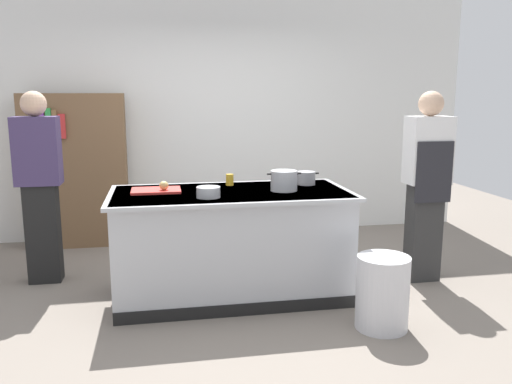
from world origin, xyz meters
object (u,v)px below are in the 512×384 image
stock_pot (284,181)px  person_chef (426,182)px  mixing_bowl (208,192)px  sauce_pan (306,178)px  bookshelf (76,171)px  trash_bin (382,293)px  juice_cup (230,180)px  onion (164,186)px  person_guest (40,183)px

stock_pot → person_chef: person_chef is taller
stock_pot → mixing_bowl: size_ratio=1.54×
sauce_pan → bookshelf: 2.71m
mixing_bowl → person_chef: (1.99, 0.28, -0.03)m
mixing_bowl → trash_bin: mixing_bowl is taller
juice_cup → bookshelf: size_ratio=0.06×
onion → trash_bin: 1.91m
stock_pot → juice_cup: 0.53m
trash_bin → mixing_bowl: bearing=152.6°
onion → stock_pot: 0.99m
sauce_pan → trash_bin: bearing=-74.7°
juice_cup → trash_bin: 1.63m
mixing_bowl → onion: bearing=141.0°
mixing_bowl → trash_bin: bearing=-27.4°
juice_cup → bookshelf: (-1.52, 1.50, -0.10)m
onion → person_guest: (-1.09, 0.59, -0.05)m
onion → juice_cup: bearing=22.5°
sauce_pan → onion: bearing=-172.9°
stock_pot → person_chef: bearing=4.4°
juice_cup → stock_pot: bearing=-39.1°
person_chef → bookshelf: size_ratio=1.01×
stock_pot → trash_bin: bearing=-55.4°
person_chef → bookshelf: (-3.27, 1.73, -0.06)m
mixing_bowl → stock_pot: bearing=15.4°
juice_cup → person_guest: (-1.66, 0.35, -0.04)m
juice_cup → sauce_pan: bearing=-7.1°
mixing_bowl → person_chef: bearing=8.1°
person_chef → stock_pot: bearing=112.8°
stock_pot → bookshelf: size_ratio=0.17×
trash_bin → person_guest: 3.08m
mixing_bowl → person_chef: 2.01m
person_chef → trash_bin: bearing=157.2°
onion → sauce_pan: sauce_pan is taller
trash_bin → bookshelf: bookshelf is taller
juice_cup → person_chef: size_ratio=0.06×
stock_pot → trash_bin: size_ratio=0.53×
onion → mixing_bowl: (0.34, -0.27, -0.02)m
sauce_pan → mixing_bowl: size_ratio=1.20×
person_chef → person_guest: size_ratio=1.00×
juice_cup → person_chef: (1.75, -0.23, -0.04)m
sauce_pan → bookshelf: bookshelf is taller
mixing_bowl → juice_cup: bearing=65.2°
stock_pot → bookshelf: bearing=136.4°
sauce_pan → juice_cup: sauce_pan is taller
sauce_pan → person_chef: size_ratio=0.13×
person_guest → bookshelf: size_ratio=1.01×
mixing_bowl → juice_cup: juice_cup is taller
stock_pot → mixing_bowl: 0.67m
trash_bin → bookshelf: size_ratio=0.32×
sauce_pan → stock_pot: bearing=-136.6°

